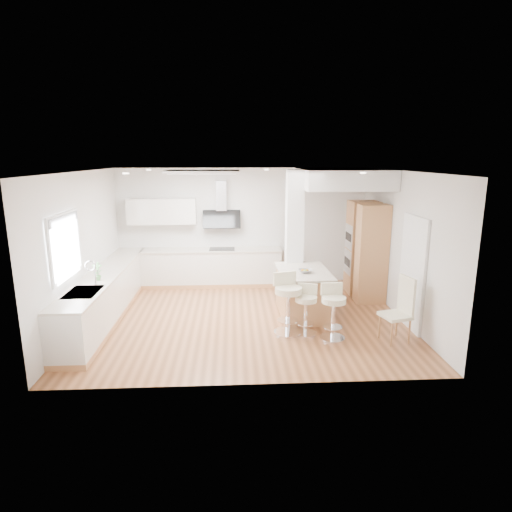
{
  "coord_description": "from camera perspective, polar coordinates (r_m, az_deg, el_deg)",
  "views": [
    {
      "loc": [
        -0.24,
        -7.82,
        3.06
      ],
      "look_at": [
        0.22,
        0.4,
        1.14
      ],
      "focal_mm": 30.0,
      "sensor_mm": 36.0,
      "label": 1
    }
  ],
  "objects": [
    {
      "name": "bar_stool_a",
      "position": [
        7.53,
        4.24,
        -5.89
      ],
      "size": [
        0.6,
        0.6,
        1.08
      ],
      "rotation": [
        0.0,
        0.0,
        0.27
      ],
      "color": "white",
      "rests_on": "ground"
    },
    {
      "name": "wall_back",
      "position": [
        10.46,
        -1.82,
        3.99
      ],
      "size": [
        6.0,
        0.04,
        2.8
      ],
      "primitive_type": "cube",
      "color": "silver",
      "rests_on": "ground"
    },
    {
      "name": "pillar",
      "position": [
        9.02,
        5.11,
        2.47
      ],
      "size": [
        0.35,
        0.35,
        2.8
      ],
      "color": "white",
      "rests_on": "ground"
    },
    {
      "name": "bar_stool_b",
      "position": [
        7.56,
        6.68,
        -6.75
      ],
      "size": [
        0.5,
        0.5,
        0.89
      ],
      "rotation": [
        0.0,
        0.0,
        -0.32
      ],
      "color": "white",
      "rests_on": "ground"
    },
    {
      "name": "peninsula",
      "position": [
        8.5,
        6.28,
        -4.82
      ],
      "size": [
        1.0,
        1.49,
        0.96
      ],
      "rotation": [
        0.0,
        0.0,
        0.02
      ],
      "color": "tan",
      "rests_on": "ground"
    },
    {
      "name": "wall_right",
      "position": [
        8.63,
        18.96,
        1.32
      ],
      "size": [
        0.04,
        5.0,
        2.8
      ],
      "primitive_type": "cube",
      "color": "silver",
      "rests_on": "ground"
    },
    {
      "name": "ceiling",
      "position": [
        8.4,
        -1.33,
        -8.23
      ],
      "size": [
        6.0,
        5.0,
        0.02
      ],
      "primitive_type": "cube",
      "color": "white",
      "rests_on": "ground"
    },
    {
      "name": "oven_column",
      "position": [
        9.72,
        14.37,
        0.77
      ],
      "size": [
        0.63,
        1.21,
        2.1
      ],
      "color": "tan",
      "rests_on": "ground"
    },
    {
      "name": "dining_chair",
      "position": [
        7.62,
        18.75,
        -6.45
      ],
      "size": [
        0.53,
        0.53,
        1.12
      ],
      "rotation": [
        0.0,
        0.0,
        0.26
      ],
      "color": "#EDE5C1",
      "rests_on": "ground"
    },
    {
      "name": "doorway_right",
      "position": [
        8.17,
        20.13,
        -2.3
      ],
      "size": [
        0.05,
        1.0,
        2.1
      ],
      "color": "#463F37",
      "rests_on": "ground"
    },
    {
      "name": "counter_back",
      "position": [
        10.34,
        -6.82,
        -0.18
      ],
      "size": [
        3.62,
        0.63,
        2.5
      ],
      "color": "tan",
      "rests_on": "ground"
    },
    {
      "name": "soffit",
      "position": [
        9.52,
        11.23,
        10.12
      ],
      "size": [
        1.78,
        2.2,
        0.4
      ],
      "color": "white",
      "rests_on": "ground"
    },
    {
      "name": "bar_stool_c",
      "position": [
        7.43,
        10.25,
        -6.93
      ],
      "size": [
        0.45,
        0.45,
        0.96
      ],
      "rotation": [
        0.0,
        0.0,
        0.05
      ],
      "color": "white",
      "rests_on": "ground"
    },
    {
      "name": "skylight",
      "position": [
        8.45,
        -7.04,
        11.07
      ],
      "size": [
        4.1,
        2.1,
        0.06
      ],
      "color": "white",
      "rests_on": "ground"
    },
    {
      "name": "ground",
      "position": [
        8.4,
        -1.33,
        -8.23
      ],
      "size": [
        6.0,
        6.0,
        0.0
      ],
      "primitive_type": "plane",
      "color": "#9F623B",
      "rests_on": "ground"
    },
    {
      "name": "counter_left",
      "position": [
        8.81,
        -19.3,
        -4.8
      ],
      "size": [
        0.63,
        4.5,
        1.35
      ],
      "color": "tan",
      "rests_on": "ground"
    },
    {
      "name": "window_left",
      "position": [
        7.56,
        -24.17,
        1.56
      ],
      "size": [
        0.06,
        1.28,
        1.07
      ],
      "color": "white",
      "rests_on": "ground"
    },
    {
      "name": "wall_left",
      "position": [
        8.46,
        -22.15,
        0.84
      ],
      "size": [
        0.04,
        5.0,
        2.8
      ],
      "primitive_type": "cube",
      "color": "silver",
      "rests_on": "ground"
    }
  ]
}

